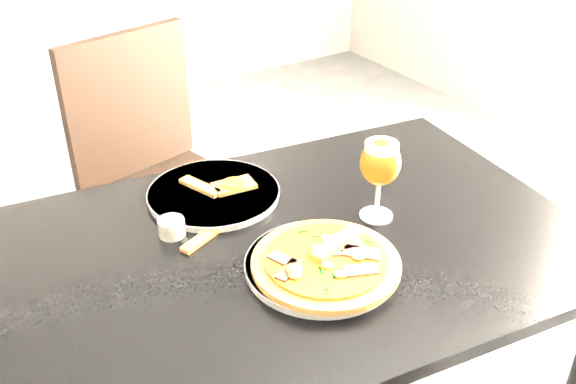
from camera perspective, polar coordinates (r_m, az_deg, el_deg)
dining_table at (r=1.38m, az=0.63°, el=-7.41°), size 1.30×0.96×0.75m
chair_far at (r=2.02m, az=-11.17°, el=1.09°), size 0.53×0.53×0.97m
plate_main at (r=1.25m, az=2.95°, el=-6.54°), size 0.35×0.35×0.02m
pizza at (r=1.23m, az=3.42°, el=-6.15°), size 0.29×0.29×0.03m
plate_second at (r=1.48m, az=-6.62°, el=-0.14°), size 0.40×0.40×0.02m
crust_scraps at (r=1.49m, az=-5.81°, el=0.57°), size 0.15×0.13×0.01m
loose_crust at (r=1.34m, az=-7.65°, el=-4.12°), size 0.11×0.06×0.01m
sauce_cup at (r=1.36m, az=-10.31°, el=-3.05°), size 0.06×0.06×0.04m
beer_glass at (r=1.35m, az=8.22°, el=2.54°), size 0.09×0.09×0.18m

